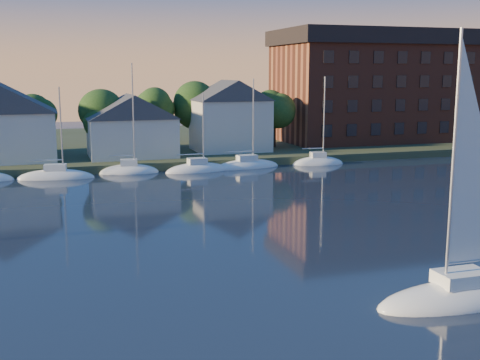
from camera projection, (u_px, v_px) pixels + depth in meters
name	position (u px, v px, depth m)	size (l,w,h in m)	color
ground	(441.00, 337.00, 27.37)	(260.00, 260.00, 0.00)	black
shoreline_land	(154.00, 146.00, 97.60)	(160.00, 50.00, 2.00)	#374226
wooden_dock	(186.00, 167.00, 76.06)	(120.00, 3.00, 1.00)	brown
clubhouse_west	(0.00, 121.00, 73.96)	(13.65, 9.45, 9.64)	beige
clubhouse_centre	(132.00, 125.00, 78.02)	(11.55, 8.40, 8.08)	beige
clubhouse_east	(230.00, 115.00, 83.98)	(10.50, 8.40, 9.80)	beige
condo_block	(373.00, 85.00, 96.75)	(31.00, 17.00, 17.40)	brown
tree_line	(182.00, 106.00, 85.70)	(93.40, 5.40, 8.90)	#382919
moored_fleet	(91.00, 175.00, 69.60)	(63.50, 2.40, 12.05)	white
hero_sailboat	(463.00, 290.00, 31.58)	(9.81, 3.22, 15.11)	white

